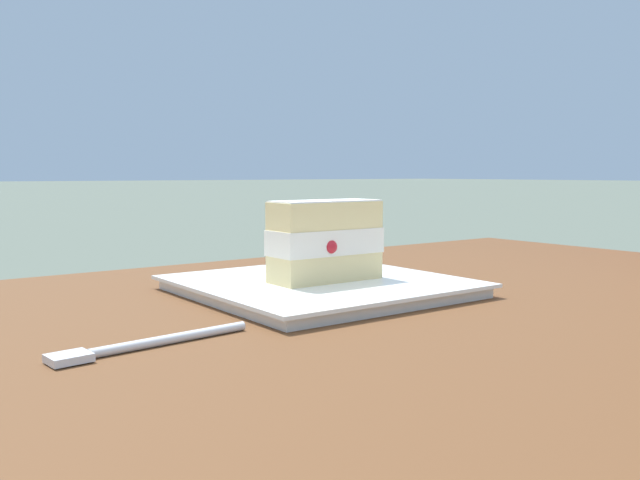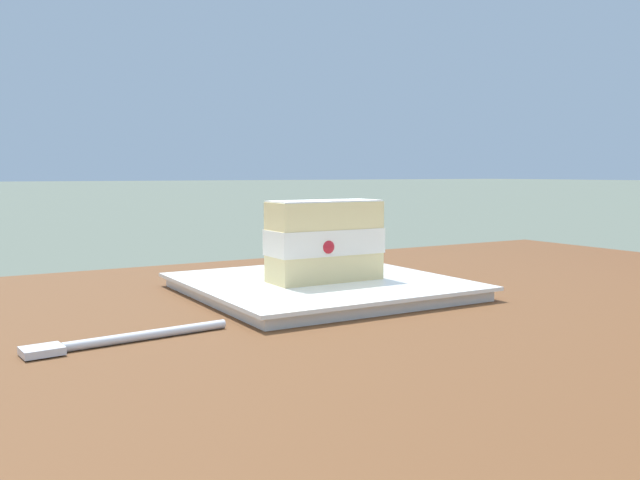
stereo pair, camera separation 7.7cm
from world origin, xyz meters
TOP-DOWN VIEW (x-y plane):
  - patio_table at (0.00, 0.00)m, footprint 1.58×0.91m
  - dessert_plate at (0.10, 0.13)m, footprint 0.29×0.29m
  - cake_slice at (0.10, 0.12)m, footprint 0.13×0.06m
  - dessert_fork at (-0.16, 0.01)m, footprint 0.17×0.03m

SIDE VIEW (x-z plane):
  - patio_table at x=0.00m, z-range 0.29..1.06m
  - dessert_fork at x=-0.16m, z-range 0.77..0.78m
  - dessert_plate at x=0.10m, z-range 0.77..0.79m
  - cake_slice at x=0.10m, z-range 0.79..0.88m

